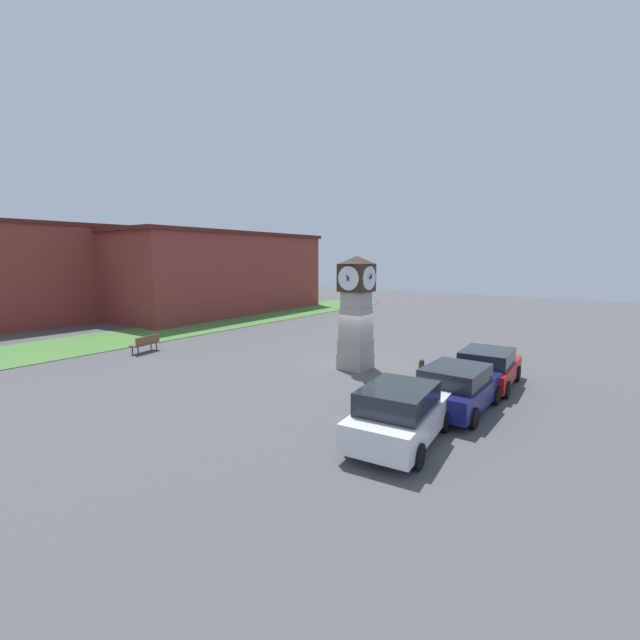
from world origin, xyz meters
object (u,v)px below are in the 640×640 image
object	(u,v)px
clock_tower	(356,312)
bollard_mid_row	(421,369)
bollard_near_tower	(445,379)
car_near_tower	(457,387)
bench	(146,343)
car_by_building	(487,367)
car_navy_sedan	(400,414)

from	to	relation	value
clock_tower	bollard_mid_row	size ratio (longest dim) A/B	5.72
bollard_near_tower	car_near_tower	distance (m)	1.96
bollard_mid_row	bench	world-z (taller)	bench
car_by_building	car_near_tower	bearing A→B (deg)	179.70
clock_tower	car_by_building	xyz separation A→B (m)	(0.89, -5.52, -1.85)
bollard_near_tower	car_navy_sedan	bearing A→B (deg)	-172.71
clock_tower	bollard_mid_row	xyz separation A→B (m)	(0.09, -3.13, -2.16)
bollard_near_tower	bollard_mid_row	bearing A→B (deg)	55.27
clock_tower	bench	world-z (taller)	clock_tower
clock_tower	car_near_tower	distance (m)	6.31
car_navy_sedan	car_near_tower	xyz separation A→B (m)	(3.37, -0.38, -0.04)
car_near_tower	car_by_building	bearing A→B (deg)	-0.30
bench	bollard_near_tower	bearing A→B (deg)	-78.77
car_near_tower	bollard_near_tower	bearing A→B (deg)	31.76
bench	bollard_mid_row	bearing A→B (deg)	-74.05
bollard_near_tower	bollard_mid_row	world-z (taller)	bollard_near_tower
clock_tower	car_by_building	distance (m)	5.89
bollard_near_tower	bench	bearing A→B (deg)	101.23
clock_tower	car_navy_sedan	xyz separation A→B (m)	(-5.87, -5.12, -1.78)
clock_tower	bollard_near_tower	bearing A→B (deg)	-100.63
clock_tower	car_near_tower	world-z (taller)	clock_tower
bollard_mid_row	bollard_near_tower	bearing A→B (deg)	-124.73
bollard_near_tower	car_navy_sedan	xyz separation A→B (m)	(-5.03, -0.64, 0.33)
bollard_mid_row	bench	distance (m)	14.36
bench	car_near_tower	bearing A→B (deg)	-85.21
bollard_mid_row	car_navy_sedan	size ratio (longest dim) A/B	0.21
car_near_tower	car_navy_sedan	bearing A→B (deg)	173.57
bench	car_by_building	bearing A→B (deg)	-73.70
bollard_mid_row	bench	bearing A→B (deg)	105.95
car_navy_sedan	car_near_tower	distance (m)	3.39
car_navy_sedan	bench	world-z (taller)	car_navy_sedan
clock_tower	car_navy_sedan	bearing A→B (deg)	-138.87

